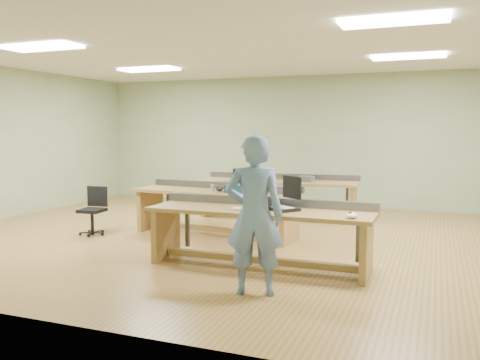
# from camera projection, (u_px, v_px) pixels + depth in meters

# --- Properties ---
(floor) EXTENTS (10.00, 10.00, 0.00)m
(floor) POSITION_uv_depth(u_px,v_px,m) (236.00, 238.00, 8.27)
(floor) COLOR #9F6E3C
(floor) RESTS_ON ground
(ceiling) EXTENTS (10.00, 10.00, 0.00)m
(ceiling) POSITION_uv_depth(u_px,v_px,m) (236.00, 50.00, 7.98)
(ceiling) COLOR silver
(ceiling) RESTS_ON wall_back
(wall_back) EXTENTS (10.00, 0.04, 3.00)m
(wall_back) POSITION_uv_depth(u_px,v_px,m) (300.00, 141.00, 11.83)
(wall_back) COLOR #9AAD83
(wall_back) RESTS_ON floor
(wall_front) EXTENTS (10.00, 0.04, 3.00)m
(wall_front) POSITION_uv_depth(u_px,v_px,m) (66.00, 159.00, 4.42)
(wall_front) COLOR #9AAD83
(wall_front) RESTS_ON floor
(fluor_panels) EXTENTS (6.20, 3.50, 0.03)m
(fluor_panels) POSITION_uv_depth(u_px,v_px,m) (236.00, 52.00, 7.98)
(fluor_panels) COLOR white
(fluor_panels) RESTS_ON ceiling
(workbench_front) EXTENTS (2.89, 0.77, 0.86)m
(workbench_front) POSITION_uv_depth(u_px,v_px,m) (260.00, 224.00, 6.48)
(workbench_front) COLOR olive
(workbench_front) RESTS_ON floor
(workbench_mid) EXTENTS (2.92, 1.05, 0.86)m
(workbench_mid) POSITION_uv_depth(u_px,v_px,m) (216.00, 202.00, 8.44)
(workbench_mid) COLOR olive
(workbench_mid) RESTS_ON floor
(workbench_back) EXTENTS (3.18, 1.06, 0.86)m
(workbench_back) POSITION_uv_depth(u_px,v_px,m) (279.00, 190.00, 10.11)
(workbench_back) COLOR olive
(workbench_back) RESTS_ON floor
(person) EXTENTS (0.71, 0.56, 1.71)m
(person) POSITION_uv_depth(u_px,v_px,m) (254.00, 215.00, 5.37)
(person) COLOR slate
(person) RESTS_ON floor
(laptop_base) EXTENTS (0.46, 0.45, 0.04)m
(laptop_base) POSITION_uv_depth(u_px,v_px,m) (283.00, 209.00, 6.35)
(laptop_base) COLOR black
(laptop_base) RESTS_ON workbench_front
(laptop_screen) EXTENTS (0.30, 0.23, 0.28)m
(laptop_screen) POSITION_uv_depth(u_px,v_px,m) (292.00, 187.00, 6.40)
(laptop_screen) COLOR black
(laptop_screen) RESTS_ON laptop_base
(keyboard) EXTENTS (0.40, 0.13, 0.02)m
(keyboard) POSITION_uv_depth(u_px,v_px,m) (247.00, 209.00, 6.37)
(keyboard) COLOR silver
(keyboard) RESTS_ON workbench_front
(trackball_mouse) EXTENTS (0.18, 0.20, 0.07)m
(trackball_mouse) POSITION_uv_depth(u_px,v_px,m) (352.00, 215.00, 5.77)
(trackball_mouse) COLOR white
(trackball_mouse) RESTS_ON workbench_front
(camera_bag) EXTENTS (0.26, 0.18, 0.17)m
(camera_bag) POSITION_uv_depth(u_px,v_px,m) (260.00, 203.00, 6.44)
(camera_bag) COLOR black
(camera_bag) RESTS_ON workbench_front
(task_chair) EXTENTS (0.48, 0.48, 0.80)m
(task_chair) POSITION_uv_depth(u_px,v_px,m) (93.00, 217.00, 8.52)
(task_chair) COLOR black
(task_chair) RESTS_ON floor
(parts_bin_teal) EXTENTS (0.39, 0.32, 0.12)m
(parts_bin_teal) POSITION_uv_depth(u_px,v_px,m) (236.00, 188.00, 8.19)
(parts_bin_teal) COLOR #163D49
(parts_bin_teal) RESTS_ON workbench_mid
(parts_bin_grey) EXTENTS (0.46, 0.32, 0.12)m
(parts_bin_grey) POSITION_uv_depth(u_px,v_px,m) (286.00, 190.00, 8.02)
(parts_bin_grey) COLOR #3E3E40
(parts_bin_grey) RESTS_ON workbench_mid
(mug) EXTENTS (0.17, 0.17, 0.11)m
(mug) POSITION_uv_depth(u_px,v_px,m) (219.00, 188.00, 8.36)
(mug) COLOR #3E3E40
(mug) RESTS_ON workbench_mid
(drinks_can) EXTENTS (0.08, 0.08, 0.11)m
(drinks_can) POSITION_uv_depth(u_px,v_px,m) (213.00, 188.00, 8.28)
(drinks_can) COLOR silver
(drinks_can) RESTS_ON workbench_mid
(storage_box_back) EXTENTS (0.44, 0.38, 0.21)m
(storage_box_back) POSITION_uv_depth(u_px,v_px,m) (244.00, 174.00, 10.41)
(storage_box_back) COLOR black
(storage_box_back) RESTS_ON workbench_back
(tray_back) EXTENTS (0.32, 0.27, 0.11)m
(tray_back) POSITION_uv_depth(u_px,v_px,m) (306.00, 179.00, 9.87)
(tray_back) COLOR #3E3E40
(tray_back) RESTS_ON workbench_back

